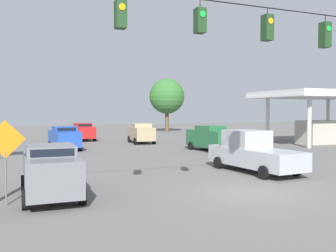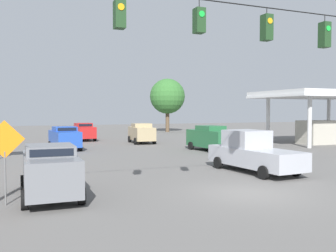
{
  "view_description": "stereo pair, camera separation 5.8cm",
  "coord_description": "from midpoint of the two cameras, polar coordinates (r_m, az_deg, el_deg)",
  "views": [
    {
      "loc": [
        8.32,
        11.91,
        3.17
      ],
      "look_at": [
        -0.61,
        -9.79,
        2.18
      ],
      "focal_mm": 40.0,
      "sensor_mm": 36.0,
      "label": 1
    },
    {
      "loc": [
        8.27,
        11.93,
        3.17
      ],
      "look_at": [
        -0.61,
        -9.79,
        2.18
      ],
      "focal_mm": 40.0,
      "sensor_mm": 36.0,
      "label": 2
    }
  ],
  "objects": [
    {
      "name": "work_zone_sign",
      "position": [
        13.53,
        -23.52,
        -2.8
      ],
      "size": [
        1.27,
        0.06,
        2.84
      ],
      "color": "slate",
      "rests_on": "ground_plane"
    },
    {
      "name": "tree_horizon_right",
      "position": [
        54.92,
        -0.06,
        4.53
      ],
      "size": [
        5.14,
        5.14,
        7.8
      ],
      "color": "brown",
      "rests_on": "ground_plane"
    },
    {
      "name": "sedan_red_withflow_deep",
      "position": [
        40.15,
        -12.74,
        -0.81
      ],
      "size": [
        2.15,
        4.37,
        1.83
      ],
      "color": "red",
      "rests_on": "ground_plane"
    },
    {
      "name": "sedan_green_oncoming_far",
      "position": [
        29.34,
        6.55,
        -1.79
      ],
      "size": [
        2.28,
        4.69,
        1.97
      ],
      "color": "#236038",
      "rests_on": "ground_plane"
    },
    {
      "name": "sedan_grey_parked_shoulder",
      "position": [
        14.28,
        -17.42,
        -6.43
      ],
      "size": [
        2.04,
        4.49,
        1.92
      ],
      "color": "slate",
      "rests_on": "ground_plane"
    },
    {
      "name": "traffic_cone_nearest",
      "position": [
        15.84,
        -17.65,
        -7.92
      ],
      "size": [
        0.37,
        0.37,
        0.71
      ],
      "primitive_type": "cone",
      "color": "orange",
      "rests_on": "ground_plane"
    },
    {
      "name": "traffic_cone_third",
      "position": [
        21.25,
        -18.88,
        -5.33
      ],
      "size": [
        0.37,
        0.37,
        0.71
      ],
      "primitive_type": "cone",
      "color": "orange",
      "rests_on": "ground_plane"
    },
    {
      "name": "gas_station",
      "position": [
        38.18,
        22.24,
        2.88
      ],
      "size": [
        11.17,
        8.06,
        4.93
      ],
      "color": "silver",
      "rests_on": "ground_plane"
    },
    {
      "name": "ground_plane",
      "position": [
        14.86,
        12.51,
        -9.96
      ],
      "size": [
        140.0,
        140.0,
        0.0
      ],
      "primitive_type": "plane",
      "color": "#605E5B"
    },
    {
      "name": "sedan_tan_oncoming_deep",
      "position": [
        36.09,
        -4.0,
        -1.05
      ],
      "size": [
        2.25,
        4.14,
        1.91
      ],
      "color": "tan",
      "rests_on": "ground_plane"
    },
    {
      "name": "overhead_signal_span",
      "position": [
        13.93,
        15.13,
        9.14
      ],
      "size": [
        20.53,
        0.38,
        7.24
      ],
      "color": "#4C473D",
      "rests_on": "ground_plane"
    },
    {
      "name": "traffic_cone_second",
      "position": [
        18.56,
        -18.55,
        -6.43
      ],
      "size": [
        0.37,
        0.37,
        0.71
      ],
      "primitive_type": "cone",
      "color": "orange",
      "rests_on": "ground_plane"
    },
    {
      "name": "traffic_cone_fourth",
      "position": [
        24.25,
        -19.22,
        -4.38
      ],
      "size": [
        0.37,
        0.37,
        0.71
      ],
      "primitive_type": "cone",
      "color": "orange",
      "rests_on": "ground_plane"
    },
    {
      "name": "traffic_cone_fifth",
      "position": [
        27.07,
        -19.79,
        -3.7
      ],
      "size": [
        0.37,
        0.37,
        0.71
      ],
      "primitive_type": "cone",
      "color": "orange",
      "rests_on": "ground_plane"
    },
    {
      "name": "pickup_truck_silver_crossing_near",
      "position": [
        19.84,
        12.86,
        -3.99
      ],
      "size": [
        2.55,
        5.74,
        2.12
      ],
      "color": "#A8AAB2",
      "rests_on": "ground_plane"
    },
    {
      "name": "sedan_blue_withflow_far",
      "position": [
        30.96,
        -15.42,
        -1.73
      ],
      "size": [
        2.31,
        4.35,
        1.88
      ],
      "color": "#234CB2",
      "rests_on": "ground_plane"
    }
  ]
}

